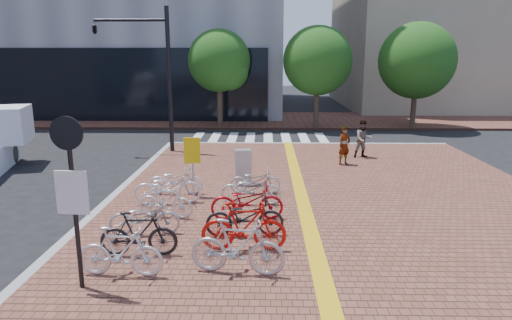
{
  "coord_description": "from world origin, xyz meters",
  "views": [
    {
      "loc": [
        0.85,
        -10.88,
        4.49
      ],
      "look_at": [
        0.56,
        3.04,
        1.3
      ],
      "focal_mm": 32.0,
      "sensor_mm": 36.0,
      "label": 1
    }
  ],
  "objects_px": {
    "bike_6": "(237,247)",
    "bike_4": "(168,187)",
    "utility_box": "(243,167)",
    "traffic_light_pole": "(135,53)",
    "pedestrian_a": "(344,146)",
    "bike_3": "(165,201)",
    "notice_sign": "(72,183)",
    "bike_10": "(251,189)",
    "bike_9": "(247,201)",
    "bike_7": "(244,226)",
    "bike_2": "(144,217)",
    "pedestrian_b": "(363,139)",
    "bike_0": "(120,252)",
    "bike_8": "(245,217)",
    "bike_5": "(176,180)",
    "bike_11": "(255,180)",
    "yellow_sign": "(192,156)",
    "bike_1": "(139,234)"
  },
  "relations": [
    {
      "from": "bike_6",
      "to": "bike_4",
      "type": "bearing_deg",
      "value": 36.44
    },
    {
      "from": "utility_box",
      "to": "traffic_light_pole",
      "type": "height_order",
      "value": "traffic_light_pole"
    },
    {
      "from": "pedestrian_a",
      "to": "traffic_light_pole",
      "type": "xyz_separation_m",
      "value": [
        -9.04,
        2.56,
        3.67
      ]
    },
    {
      "from": "bike_3",
      "to": "notice_sign",
      "type": "bearing_deg",
      "value": 178.6
    },
    {
      "from": "bike_10",
      "to": "bike_9",
      "type": "bearing_deg",
      "value": 178.42
    },
    {
      "from": "bike_10",
      "to": "pedestrian_a",
      "type": "distance_m",
      "value": 6.33
    },
    {
      "from": "bike_7",
      "to": "traffic_light_pole",
      "type": "distance_m",
      "value": 12.92
    },
    {
      "from": "bike_3",
      "to": "bike_4",
      "type": "relative_size",
      "value": 0.79
    },
    {
      "from": "bike_2",
      "to": "pedestrian_b",
      "type": "bearing_deg",
      "value": -46.69
    },
    {
      "from": "pedestrian_b",
      "to": "traffic_light_pole",
      "type": "height_order",
      "value": "traffic_light_pole"
    },
    {
      "from": "bike_10",
      "to": "traffic_light_pole",
      "type": "height_order",
      "value": "traffic_light_pole"
    },
    {
      "from": "bike_0",
      "to": "bike_2",
      "type": "height_order",
      "value": "bike_0"
    },
    {
      "from": "bike_4",
      "to": "bike_9",
      "type": "distance_m",
      "value": 2.75
    },
    {
      "from": "bike_0",
      "to": "bike_3",
      "type": "height_order",
      "value": "bike_0"
    },
    {
      "from": "bike_10",
      "to": "bike_2",
      "type": "bearing_deg",
      "value": 135.21
    },
    {
      "from": "bike_4",
      "to": "bike_6",
      "type": "height_order",
      "value": "bike_6"
    },
    {
      "from": "bike_2",
      "to": "bike_0",
      "type": "bearing_deg",
      "value": 174.48
    },
    {
      "from": "bike_7",
      "to": "bike_8",
      "type": "distance_m",
      "value": 0.87
    },
    {
      "from": "bike_2",
      "to": "traffic_light_pole",
      "type": "relative_size",
      "value": 0.27
    },
    {
      "from": "bike_3",
      "to": "bike_5",
      "type": "relative_size",
      "value": 0.89
    },
    {
      "from": "bike_7",
      "to": "bike_11",
      "type": "xyz_separation_m",
      "value": [
        0.16,
        4.47,
        -0.15
      ]
    },
    {
      "from": "notice_sign",
      "to": "bike_11",
      "type": "bearing_deg",
      "value": 62.94
    },
    {
      "from": "bike_0",
      "to": "pedestrian_b",
      "type": "distance_m",
      "value": 13.27
    },
    {
      "from": "bike_2",
      "to": "pedestrian_a",
      "type": "xyz_separation_m",
      "value": [
        6.18,
        7.62,
        0.33
      ]
    },
    {
      "from": "utility_box",
      "to": "yellow_sign",
      "type": "height_order",
      "value": "yellow_sign"
    },
    {
      "from": "bike_7",
      "to": "bike_8",
      "type": "height_order",
      "value": "bike_7"
    },
    {
      "from": "bike_3",
      "to": "bike_4",
      "type": "height_order",
      "value": "bike_4"
    },
    {
      "from": "bike_2",
      "to": "traffic_light_pole",
      "type": "height_order",
      "value": "traffic_light_pole"
    },
    {
      "from": "notice_sign",
      "to": "traffic_light_pole",
      "type": "bearing_deg",
      "value": 100.25
    },
    {
      "from": "bike_2",
      "to": "yellow_sign",
      "type": "relative_size",
      "value": 0.92
    },
    {
      "from": "bike_0",
      "to": "bike_11",
      "type": "relative_size",
      "value": 1.07
    },
    {
      "from": "bike_1",
      "to": "yellow_sign",
      "type": "bearing_deg",
      "value": -9.51
    },
    {
      "from": "bike_11",
      "to": "pedestrian_b",
      "type": "bearing_deg",
      "value": -39.25
    },
    {
      "from": "bike_8",
      "to": "traffic_light_pole",
      "type": "xyz_separation_m",
      "value": [
        -5.34,
        10.22,
        3.96
      ]
    },
    {
      "from": "bike_3",
      "to": "bike_5",
      "type": "bearing_deg",
      "value": 13.66
    },
    {
      "from": "traffic_light_pole",
      "to": "yellow_sign",
      "type": "bearing_deg",
      "value": -62.85
    },
    {
      "from": "bike_5",
      "to": "bike_3",
      "type": "bearing_deg",
      "value": -178.34
    },
    {
      "from": "pedestrian_a",
      "to": "yellow_sign",
      "type": "xyz_separation_m",
      "value": [
        -5.47,
        -4.4,
        0.52
      ]
    },
    {
      "from": "bike_9",
      "to": "bike_11",
      "type": "bearing_deg",
      "value": -7.75
    },
    {
      "from": "bike_5",
      "to": "bike_10",
      "type": "bearing_deg",
      "value": -113.76
    },
    {
      "from": "bike_5",
      "to": "pedestrian_b",
      "type": "bearing_deg",
      "value": -53.9
    },
    {
      "from": "bike_10",
      "to": "yellow_sign",
      "type": "height_order",
      "value": "yellow_sign"
    },
    {
      "from": "bike_5",
      "to": "utility_box",
      "type": "xyz_separation_m",
      "value": [
        2.09,
        1.21,
        0.15
      ]
    },
    {
      "from": "bike_3",
      "to": "bike_6",
      "type": "bearing_deg",
      "value": -136.44
    },
    {
      "from": "bike_2",
      "to": "bike_8",
      "type": "distance_m",
      "value": 2.48
    },
    {
      "from": "bike_1",
      "to": "utility_box",
      "type": "relative_size",
      "value": 1.41
    },
    {
      "from": "bike_6",
      "to": "bike_9",
      "type": "bearing_deg",
      "value": 7.43
    },
    {
      "from": "bike_7",
      "to": "pedestrian_a",
      "type": "bearing_deg",
      "value": -24.24
    },
    {
      "from": "bike_4",
      "to": "bike_9",
      "type": "height_order",
      "value": "bike_4"
    },
    {
      "from": "pedestrian_a",
      "to": "bike_2",
      "type": "bearing_deg",
      "value": -161.24
    }
  ]
}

